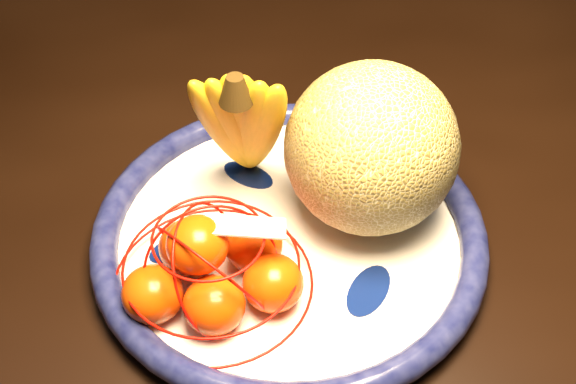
{
  "coord_description": "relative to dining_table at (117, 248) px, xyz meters",
  "views": [
    {
      "loc": [
        0.16,
        -0.53,
        1.39
      ],
      "look_at": [
        0.23,
        0.01,
        0.84
      ],
      "focal_mm": 50.0,
      "sensor_mm": 36.0,
      "label": 1
    }
  ],
  "objects": [
    {
      "name": "dining_table",
      "position": [
        0.0,
        0.0,
        0.0
      ],
      "size": [
        1.61,
        1.04,
        0.77
      ],
      "rotation": [
        0.0,
        0.0,
        -0.08
      ],
      "color": "black",
      "rests_on": "ground"
    },
    {
      "name": "price_tag",
      "position": [
        0.14,
        -0.15,
        0.18
      ],
      "size": [
        0.07,
        0.04,
        0.01
      ],
      "primitive_type": "cube",
      "rotation": [
        -0.14,
        0.1,
        -0.12
      ],
      "color": "white",
      "rests_on": "mandarin_bag"
    },
    {
      "name": "banana_bunch",
      "position": [
        0.15,
        -0.02,
        0.19
      ],
      "size": [
        0.12,
        0.12,
        0.19
      ],
      "rotation": [
        0.0,
        0.0,
        -0.21
      ],
      "color": "gold",
      "rests_on": "fruit_bowl"
    },
    {
      "name": "cantaloupe",
      "position": [
        0.27,
        -0.06,
        0.18
      ],
      "size": [
        0.17,
        0.17,
        0.17
      ],
      "primitive_type": "sphere",
      "color": "olive",
      "rests_on": "fruit_bowl"
    },
    {
      "name": "mandarin_bag",
      "position": [
        0.11,
        -0.15,
        0.13
      ],
      "size": [
        0.21,
        0.21,
        0.12
      ],
      "rotation": [
        0.0,
        0.0,
        -0.15
      ],
      "color": "#F9490D",
      "rests_on": "fruit_bowl"
    },
    {
      "name": "fruit_bowl",
      "position": [
        0.19,
        -0.09,
        0.1
      ],
      "size": [
        0.4,
        0.4,
        0.03
      ],
      "rotation": [
        0.0,
        0.0,
        0.36
      ],
      "color": "white",
      "rests_on": "dining_table"
    }
  ]
}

